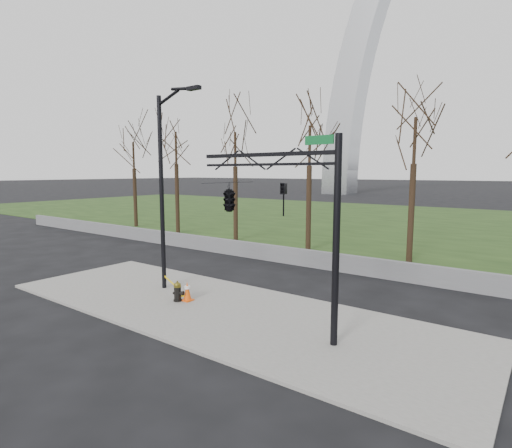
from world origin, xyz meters
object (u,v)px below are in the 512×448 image
Objects in this scene: street_light at (165,179)px; traffic_signal_mast at (247,198)px; fire_hydrant at (178,292)px; traffic_cone at (187,291)px.

street_light is 1.37× the size of traffic_signal_mast.
street_light reaches higher than fire_hydrant.
street_light is at bearing 160.49° from traffic_cone.
traffic_signal_mast reaches higher than traffic_cone.
traffic_cone is at bearing -18.40° from street_light.
street_light is 4.94m from traffic_signal_mast.
fire_hydrant reaches higher than traffic_cone.
traffic_signal_mast is (3.01, -0.18, 3.68)m from traffic_cone.
fire_hydrant is at bearing -132.71° from traffic_cone.
fire_hydrant is 4.61m from street_light.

